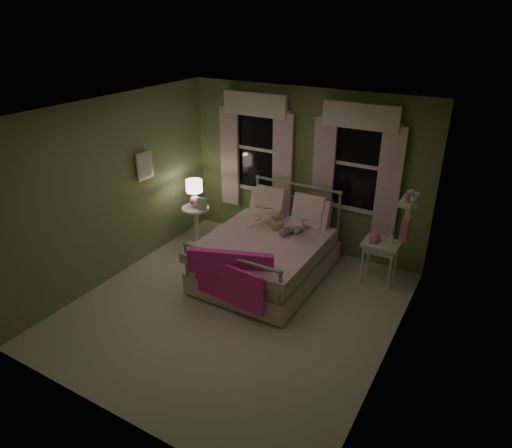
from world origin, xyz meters
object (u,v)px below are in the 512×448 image
Objects in this scene: teddy_bear at (277,221)px; nightstand_right at (381,249)px; child_right at (299,212)px; nightstand_left at (196,220)px; bed at (268,253)px; child_left at (265,205)px; table_lamp at (194,190)px.

nightstand_right is (1.47, 0.39, -0.24)m from teddy_bear.
nightstand_left is at bearing 21.13° from child_right.
bed is 2.67× the size of child_right.
child_left is 1.15× the size of nightstand_left.
bed is 0.49m from teddy_bear.
child_right reaches higher than nightstand_left.
teddy_bear reaches higher than nightstand_left.
teddy_bear is at bearing 90.00° from bed.
child_right is 0.36m from teddy_bear.
nightstand_left is 0.54m from table_lamp.
child_right reaches higher than table_lamp.
bed reaches higher than table_lamp.
nightstand_right is at bearing 5.66° from nightstand_left.
nightstand_right is at bearing -150.31° from child_right.
teddy_bear is 0.72× the size of table_lamp.
child_left is at bearing 18.86° from child_right.
child_right is 2.34× the size of teddy_bear.
child_left reaches higher than bed.
bed is at bearing -90.00° from teddy_bear.
table_lamp reaches higher than nightstand_right.
child_right is at bearing 2.27° from nightstand_left.
child_right is (0.28, 0.42, 0.57)m from bed.
table_lamp is at bearing 21.13° from child_right.
nightstand_left is 1.02× the size of nightstand_right.
child_right is at bearing 29.50° from teddy_bear.
nightstand_left is (-1.84, -0.07, -0.53)m from child_right.
child_right reaches higher than nightstand_right.
teddy_bear is (0.28, -0.16, -0.15)m from child_left.
child_right is at bearing 56.40° from bed.
child_right is at bearing -163.45° from child_left.
table_lamp is at bearing 0.00° from nightstand_left.
nightstand_right is (3.03, 0.30, 0.13)m from nightstand_left.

